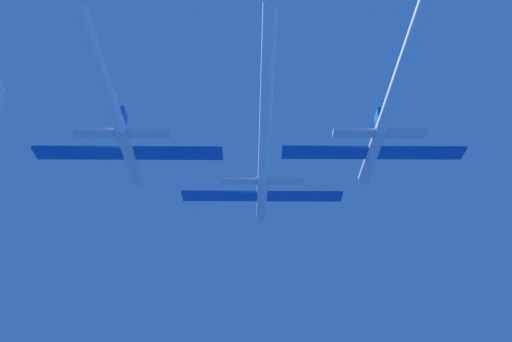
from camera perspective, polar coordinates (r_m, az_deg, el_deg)
jet_lead at (r=71.09m, az=0.62°, el=0.95°), size 17.88×42.51×2.96m
jet_left_wing at (r=58.37m, az=-11.94°, el=6.75°), size 17.88×48.90×2.96m
jet_right_wing at (r=62.03m, az=10.77°, el=5.63°), size 17.88×44.14×2.96m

